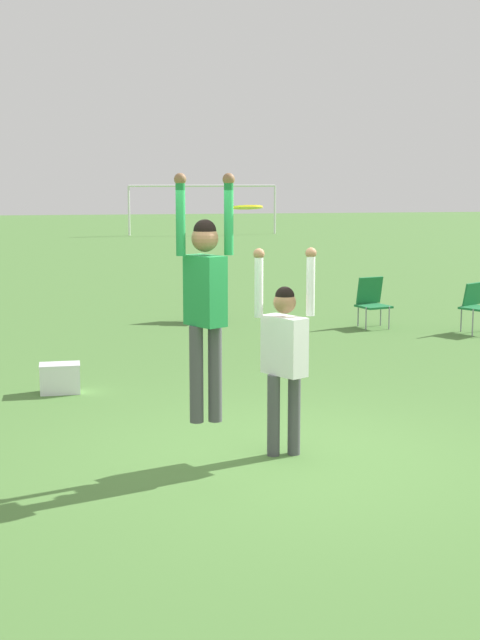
{
  "coord_description": "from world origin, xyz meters",
  "views": [
    {
      "loc": [
        -1.87,
        -7.78,
        2.58
      ],
      "look_at": [
        -0.28,
        0.2,
        1.3
      ],
      "focal_mm": 50.0,
      "sensor_mm": 36.0,
      "label": 1
    }
  ],
  "objects_px": {
    "person_jumping": "(205,292)",
    "camping_chair_1": "(372,299)",
    "person_defending": "(284,348)",
    "camping_chair_0": "(202,292)",
    "frisbee": "(247,207)",
    "cooler_box": "(60,378)",
    "camping_chair_2": "(477,303)"
  },
  "relations": [
    {
      "from": "camping_chair_1",
      "to": "camping_chair_0",
      "type": "bearing_deg",
      "value": -39.74
    },
    {
      "from": "person_jumping",
      "to": "camping_chair_1",
      "type": "xyz_separation_m",
      "value": [
        4.15,
        7.4,
        -1.14
      ]
    },
    {
      "from": "frisbee",
      "to": "camping_chair_0",
      "type": "height_order",
      "value": "frisbee"
    },
    {
      "from": "camping_chair_1",
      "to": "camping_chair_2",
      "type": "distance_m",
      "value": 1.81
    },
    {
      "from": "frisbee",
      "to": "camping_chair_2",
      "type": "xyz_separation_m",
      "value": [
        5.31,
        6.34,
        -1.84
      ]
    },
    {
      "from": "person_defending",
      "to": "camping_chair_0",
      "type": "xyz_separation_m",
      "value": [
        0.49,
        8.21,
        -0.49
      ]
    },
    {
      "from": "camping_chair_0",
      "to": "camping_chair_1",
      "type": "height_order",
      "value": "camping_chair_0"
    },
    {
      "from": "person_jumping",
      "to": "frisbee",
      "type": "bearing_deg",
      "value": -101.7
    },
    {
      "from": "camping_chair_1",
      "to": "camping_chair_2",
      "type": "height_order",
      "value": "camping_chair_1"
    },
    {
      "from": "cooler_box",
      "to": "frisbee",
      "type": "bearing_deg",
      "value": -63.3
    },
    {
      "from": "person_jumping",
      "to": "cooler_box",
      "type": "height_order",
      "value": "person_jumping"
    },
    {
      "from": "camping_chair_0",
      "to": "person_jumping",
      "type": "bearing_deg",
      "value": 100.44
    },
    {
      "from": "person_defending",
      "to": "camping_chair_1",
      "type": "xyz_separation_m",
      "value": [
        3.33,
        6.93,
        -0.54
      ]
    },
    {
      "from": "person_jumping",
      "to": "cooler_box",
      "type": "xyz_separation_m",
      "value": [
        -1.26,
        3.43,
        -1.45
      ]
    },
    {
      "from": "camping_chair_2",
      "to": "person_defending",
      "type": "bearing_deg",
      "value": 19.69
    },
    {
      "from": "camping_chair_1",
      "to": "camping_chair_2",
      "type": "relative_size",
      "value": 1.04
    },
    {
      "from": "camping_chair_1",
      "to": "person_defending",
      "type": "bearing_deg",
      "value": 48.82
    },
    {
      "from": "frisbee",
      "to": "camping_chair_1",
      "type": "height_order",
      "value": "frisbee"
    },
    {
      "from": "camping_chair_1",
      "to": "cooler_box",
      "type": "xyz_separation_m",
      "value": [
        -5.42,
        -3.98,
        -0.31
      ]
    },
    {
      "from": "camping_chair_2",
      "to": "person_jumping",
      "type": "bearing_deg",
      "value": 17.44
    },
    {
      "from": "camping_chair_1",
      "to": "cooler_box",
      "type": "bearing_deg",
      "value": 20.79
    },
    {
      "from": "person_jumping",
      "to": "camping_chair_2",
      "type": "relative_size",
      "value": 2.53
    },
    {
      "from": "person_defending",
      "to": "camping_chair_1",
      "type": "relative_size",
      "value": 2.24
    },
    {
      "from": "person_defending",
      "to": "frisbee",
      "type": "distance_m",
      "value": 1.43
    },
    {
      "from": "camping_chair_0",
      "to": "frisbee",
      "type": "bearing_deg",
      "value": 102.91
    },
    {
      "from": "camping_chair_1",
      "to": "camping_chair_2",
      "type": "bearing_deg",
      "value": 133.62
    },
    {
      "from": "camping_chair_1",
      "to": "cooler_box",
      "type": "distance_m",
      "value": 6.73
    },
    {
      "from": "person_defending",
      "to": "cooler_box",
      "type": "bearing_deg",
      "value": -174.67
    },
    {
      "from": "person_defending",
      "to": "camping_chair_2",
      "type": "relative_size",
      "value": 2.32
    },
    {
      "from": "person_jumping",
      "to": "camping_chair_2",
      "type": "xyz_separation_m",
      "value": [
        5.71,
        6.47,
        -1.12
      ]
    },
    {
      "from": "person_defending",
      "to": "camping_chair_0",
      "type": "height_order",
      "value": "person_defending"
    },
    {
      "from": "person_jumping",
      "to": "camping_chair_0",
      "type": "bearing_deg",
      "value": -38.41
    }
  ]
}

